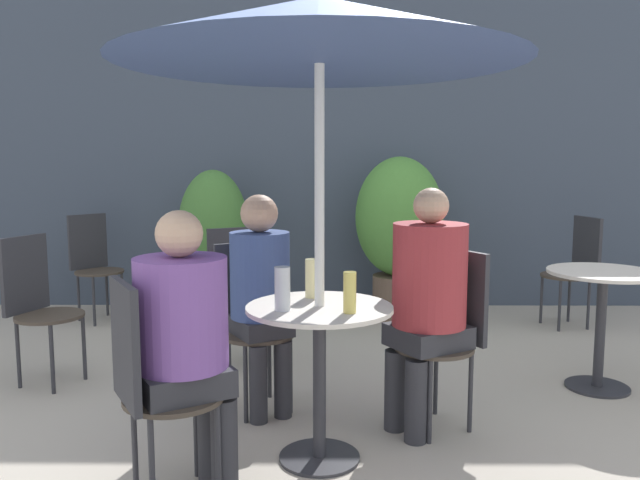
# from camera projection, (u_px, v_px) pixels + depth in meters

# --- Properties ---
(storefront_wall) EXTENTS (10.00, 0.06, 3.00)m
(storefront_wall) POSITION_uv_depth(u_px,v_px,m) (314.00, 148.00, 5.85)
(storefront_wall) COLOR #3D4756
(storefront_wall) RESTS_ON ground_plane
(cafe_table_near) EXTENTS (0.67, 0.67, 0.73)m
(cafe_table_near) POSITION_uv_depth(u_px,v_px,m) (319.00, 346.00, 2.83)
(cafe_table_near) COLOR #2D2D33
(cafe_table_near) RESTS_ON ground_plane
(cafe_table_far) EXTENTS (0.65, 0.65, 0.73)m
(cafe_table_far) POSITION_uv_depth(u_px,v_px,m) (602.00, 303.00, 3.74)
(cafe_table_far) COLOR #2D2D33
(cafe_table_far) RESTS_ON ground_plane
(bistro_chair_0) EXTENTS (0.46, 0.45, 0.92)m
(bistro_chair_0) POSITION_uv_depth(u_px,v_px,m) (449.00, 324.00, 3.22)
(bistro_chair_0) COLOR #42382D
(bistro_chair_0) RESTS_ON ground_plane
(bistro_chair_1) EXTENTS (0.45, 0.46, 0.92)m
(bistro_chair_1) POSITION_uv_depth(u_px,v_px,m) (250.00, 311.00, 3.50)
(bistro_chair_1) COLOR #42382D
(bistro_chair_1) RESTS_ON ground_plane
(bistro_chair_2) EXTENTS (0.46, 0.45, 0.92)m
(bistro_chair_2) POSITION_uv_depth(u_px,v_px,m) (149.00, 375.00, 2.45)
(bistro_chair_2) COLOR #42382D
(bistro_chair_2) RESTS_ON ground_plane
(bistro_chair_3) EXTENTS (0.47, 0.47, 0.92)m
(bistro_chair_3) POSITION_uv_depth(u_px,v_px,m) (93.00, 258.00, 5.43)
(bistro_chair_3) COLOR #42382D
(bistro_chair_3) RESTS_ON ground_plane
(bistro_chair_4) EXTENTS (0.45, 0.44, 0.92)m
(bistro_chair_4) POSITION_uv_depth(u_px,v_px,m) (37.00, 297.00, 3.85)
(bistro_chair_4) COLOR #42382D
(bistro_chair_4) RESTS_ON ground_plane
(bistro_chair_5) EXTENTS (0.45, 0.46, 0.92)m
(bistro_chair_5) POSITION_uv_depth(u_px,v_px,m) (236.00, 284.00, 4.28)
(bistro_chair_5) COLOR #42382D
(bistro_chair_5) RESTS_ON ground_plane
(bistro_chair_6) EXTENTS (0.44, 0.42, 0.92)m
(bistro_chair_6) POSITION_uv_depth(u_px,v_px,m) (577.00, 262.00, 5.20)
(bistro_chair_6) COLOR #42382D
(bistro_chair_6) RESTS_ON ground_plane
(seated_person_0) EXTENTS (0.47, 0.45, 1.25)m
(seated_person_0) POSITION_uv_depth(u_px,v_px,m) (427.00, 291.00, 3.12)
(seated_person_0) COLOR #2D2D33
(seated_person_0) RESTS_ON ground_plane
(seated_person_1) EXTENTS (0.39, 0.40, 1.20)m
(seated_person_1) POSITION_uv_depth(u_px,v_px,m) (261.00, 285.00, 3.35)
(seated_person_1) COLOR #2D2D33
(seated_person_1) RESTS_ON ground_plane
(seated_person_2) EXTENTS (0.46, 0.45, 1.19)m
(seated_person_2) POSITION_uv_depth(u_px,v_px,m) (186.00, 331.00, 2.50)
(seated_person_2) COLOR #2D2D33
(seated_person_2) RESTS_ON ground_plane
(beer_glass_0) EXTENTS (0.06, 0.06, 0.18)m
(beer_glass_0) POSITION_uv_depth(u_px,v_px,m) (350.00, 292.00, 2.67)
(beer_glass_0) COLOR #DBC65B
(beer_glass_0) RESTS_ON cafe_table_near
(beer_glass_1) EXTENTS (0.07, 0.07, 0.19)m
(beer_glass_1) POSITION_uv_depth(u_px,v_px,m) (312.00, 278.00, 2.98)
(beer_glass_1) COLOR beige
(beer_glass_1) RESTS_ON cafe_table_near
(beer_glass_2) EXTENTS (0.07, 0.07, 0.19)m
(beer_glass_2) POSITION_uv_depth(u_px,v_px,m) (282.00, 289.00, 2.71)
(beer_glass_2) COLOR silver
(beer_glass_2) RESTS_ON cafe_table_near
(potted_plant_0) EXTENTS (0.60, 0.60, 1.31)m
(potted_plant_0) POSITION_uv_depth(u_px,v_px,m) (214.00, 238.00, 5.43)
(potted_plant_0) COLOR #93664C
(potted_plant_0) RESTS_ON ground_plane
(potted_plant_1) EXTENTS (0.76, 0.76, 1.42)m
(potted_plant_1) POSITION_uv_depth(u_px,v_px,m) (399.00, 226.00, 5.43)
(potted_plant_1) COLOR brown
(potted_plant_1) RESTS_ON ground_plane
(umbrella) EXTENTS (1.79, 1.79, 2.07)m
(umbrella) POSITION_uv_depth(u_px,v_px,m) (319.00, 31.00, 2.66)
(umbrella) COLOR silver
(umbrella) RESTS_ON ground_plane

